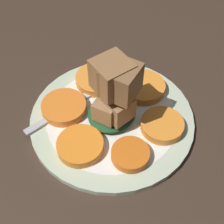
% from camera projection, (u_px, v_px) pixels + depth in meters
% --- Properties ---
extents(table_slab, '(1.20, 1.20, 0.02)m').
position_uv_depth(table_slab, '(112.00, 124.00, 0.50)').
color(table_slab, '#38281E').
rests_on(table_slab, ground).
extents(plate, '(0.25, 0.25, 0.01)m').
position_uv_depth(plate, '(112.00, 118.00, 0.49)').
color(plate, beige).
rests_on(plate, table_slab).
extents(carrot_slice_0, '(0.07, 0.07, 0.01)m').
position_uv_depth(carrot_slice_0, '(143.00, 87.00, 0.51)').
color(carrot_slice_0, orange).
rests_on(carrot_slice_0, plate).
extents(carrot_slice_1, '(0.07, 0.07, 0.01)m').
position_uv_depth(carrot_slice_1, '(97.00, 79.00, 0.53)').
color(carrot_slice_1, orange).
rests_on(carrot_slice_1, plate).
extents(carrot_slice_2, '(0.07, 0.07, 0.01)m').
position_uv_depth(carrot_slice_2, '(64.00, 107.00, 0.49)').
color(carrot_slice_2, orange).
rests_on(carrot_slice_2, plate).
extents(carrot_slice_3, '(0.07, 0.07, 0.01)m').
position_uv_depth(carrot_slice_3, '(80.00, 145.00, 0.44)').
color(carrot_slice_3, orange).
rests_on(carrot_slice_3, plate).
extents(carrot_slice_4, '(0.05, 0.05, 0.01)m').
position_uv_depth(carrot_slice_4, '(130.00, 154.00, 0.43)').
color(carrot_slice_4, orange).
rests_on(carrot_slice_4, plate).
extents(carrot_slice_5, '(0.06, 0.06, 0.01)m').
position_uv_depth(carrot_slice_5, '(162.00, 125.00, 0.46)').
color(carrot_slice_5, orange).
rests_on(carrot_slice_5, plate).
extents(center_pile, '(0.08, 0.07, 0.11)m').
position_uv_depth(center_pile, '(115.00, 94.00, 0.44)').
color(center_pile, '#1E4723').
rests_on(center_pile, plate).
extents(fork, '(0.19, 0.08, 0.00)m').
position_uv_depth(fork, '(81.00, 99.00, 0.50)').
color(fork, '#B2B2B7').
rests_on(fork, plate).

